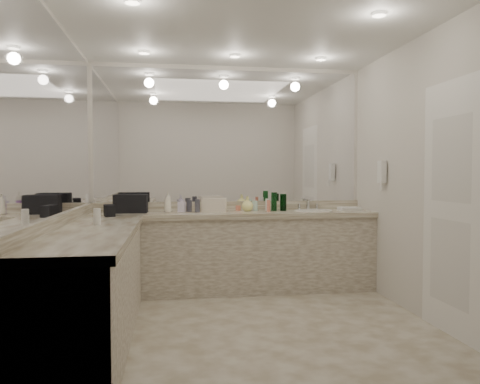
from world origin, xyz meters
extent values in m
plane|color=beige|center=(0.00, 0.00, 0.00)|extent=(3.20, 3.20, 0.00)
plane|color=white|center=(0.00, 0.00, 2.60)|extent=(3.20, 3.20, 0.00)
cube|color=beige|center=(0.00, 1.50, 1.30)|extent=(3.20, 0.02, 2.60)
cube|color=beige|center=(-1.60, 0.00, 1.30)|extent=(0.02, 3.00, 2.60)
cube|color=beige|center=(1.60, 0.00, 1.30)|extent=(0.02, 3.00, 2.60)
cube|color=beige|center=(0.00, 1.20, 0.42)|extent=(3.20, 0.60, 0.84)
cube|color=beige|center=(0.00, 1.19, 0.87)|extent=(3.20, 0.64, 0.06)
cube|color=beige|center=(-1.30, -0.30, 0.42)|extent=(0.60, 2.40, 0.84)
cube|color=beige|center=(-1.29, -0.30, 0.87)|extent=(0.64, 2.42, 0.06)
cube|color=beige|center=(0.00, 1.48, 0.95)|extent=(3.20, 0.04, 0.10)
cube|color=beige|center=(-1.58, 0.00, 0.95)|extent=(0.04, 3.00, 0.10)
cube|color=white|center=(0.00, 1.49, 1.77)|extent=(3.12, 0.01, 1.55)
cube|color=white|center=(-1.59, 0.00, 1.77)|extent=(0.01, 2.92, 1.55)
cylinder|color=white|center=(0.95, 1.20, 0.90)|extent=(0.44, 0.44, 0.03)
cube|color=silver|center=(0.95, 1.41, 0.97)|extent=(0.24, 0.16, 0.14)
cube|color=white|center=(1.56, 0.70, 1.35)|extent=(0.06, 0.10, 0.24)
cube|color=white|center=(1.59, -0.50, 1.05)|extent=(0.02, 0.82, 2.10)
cube|color=black|center=(-1.12, 1.24, 1.00)|extent=(0.36, 0.23, 0.21)
cube|color=black|center=(-1.30, 0.82, 0.96)|extent=(0.14, 0.23, 0.12)
cube|color=beige|center=(-0.20, 1.25, 0.98)|extent=(0.30, 0.22, 0.16)
cube|color=white|center=(1.38, 1.16, 0.92)|extent=(0.25, 0.17, 0.04)
cylinder|color=white|center=(-1.30, 0.03, 0.97)|extent=(0.06, 0.06, 0.14)
imported|color=white|center=(-0.72, 1.21, 1.01)|extent=(0.09, 0.09, 0.22)
imported|color=silver|center=(-0.57, 1.22, 0.99)|extent=(0.10, 0.10, 0.17)
imported|color=#FFFD95|center=(0.19, 1.27, 0.99)|extent=(0.16, 0.16, 0.17)
cylinder|color=#12511E|center=(0.49, 1.24, 1.01)|extent=(0.06, 0.06, 0.21)
cylinder|color=#12511E|center=(0.61, 1.25, 1.00)|extent=(0.07, 0.07, 0.20)
cylinder|color=#12511E|center=(0.62, 1.30, 0.99)|extent=(0.07, 0.07, 0.18)
cylinder|color=#3F3F4C|center=(-0.39, 1.17, 0.97)|extent=(0.06, 0.06, 0.15)
cylinder|color=#3F3F4C|center=(-0.48, 1.28, 0.97)|extent=(0.06, 0.06, 0.13)
cylinder|color=#E57F66|center=(0.41, 1.12, 0.97)|extent=(0.04, 0.04, 0.13)
cylinder|color=white|center=(-1.02, 1.20, 0.97)|extent=(0.06, 0.06, 0.15)
cylinder|color=#E57F66|center=(0.09, 1.34, 0.93)|extent=(0.06, 0.06, 0.06)
cylinder|color=silver|center=(0.28, 1.30, 0.96)|extent=(0.06, 0.06, 0.12)
cylinder|color=white|center=(0.25, 1.29, 0.94)|extent=(0.04, 0.04, 0.08)
cylinder|color=#9966B2|center=(-0.73, 1.23, 0.96)|extent=(0.07, 0.07, 0.12)
cylinder|color=white|center=(0.43, 1.32, 0.97)|extent=(0.04, 0.04, 0.14)
camera|label=1|loc=(-0.67, -4.03, 1.34)|focal=35.00mm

